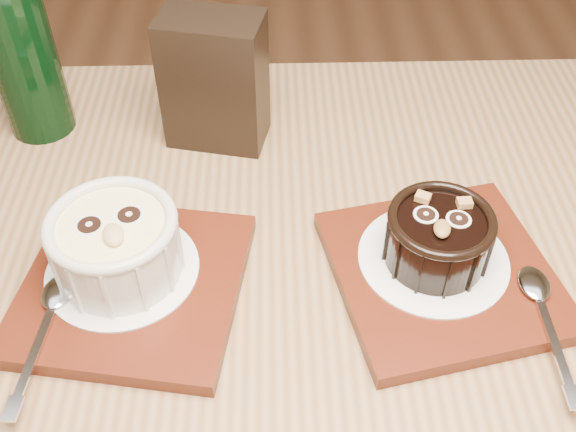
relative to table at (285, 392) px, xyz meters
name	(u,v)px	position (x,y,z in m)	size (l,w,h in m)	color
table	(285,392)	(0.00, 0.00, 0.00)	(1.21, 0.81, 0.75)	brown
tray_left	(133,286)	(-0.13, 0.05, 0.10)	(0.18, 0.18, 0.01)	#561D0E
doily_left	(123,270)	(-0.14, 0.06, 0.11)	(0.13, 0.13, 0.00)	white
ramekin_white	(115,243)	(-0.14, 0.06, 0.14)	(0.11, 0.11, 0.06)	silver
spoon_left	(44,327)	(-0.19, 0.00, 0.11)	(0.03, 0.13, 0.01)	silver
tray_right	(442,274)	(0.14, 0.05, 0.10)	(0.18, 0.18, 0.01)	#561D0E
doily_right	(433,258)	(0.13, 0.06, 0.11)	(0.13, 0.13, 0.00)	white
ramekin_dark	(438,236)	(0.13, 0.06, 0.14)	(0.09, 0.09, 0.05)	black
spoon_right	(546,318)	(0.21, 0.00, 0.11)	(0.03, 0.13, 0.01)	silver
condiment_stand	(215,81)	(-0.06, 0.26, 0.16)	(0.10, 0.06, 0.14)	black
green_bottle	(19,46)	(-0.26, 0.28, 0.19)	(0.07, 0.07, 0.25)	black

